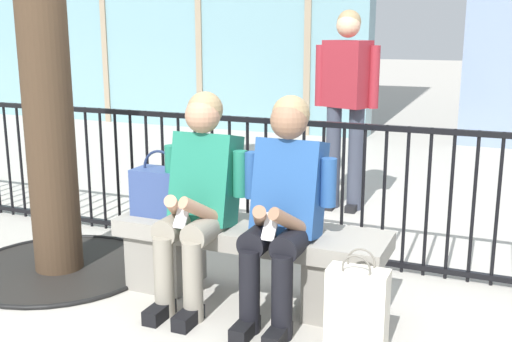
% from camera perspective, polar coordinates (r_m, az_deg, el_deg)
% --- Properties ---
extents(ground_plane, '(60.00, 60.00, 0.00)m').
position_cam_1_polar(ground_plane, '(3.74, -0.61, -11.59)').
color(ground_plane, '#B2ADA3').
extents(stone_bench, '(1.60, 0.44, 0.45)m').
position_cam_1_polar(stone_bench, '(3.64, -0.62, -7.70)').
color(stone_bench, gray).
rests_on(stone_bench, ground).
extents(seated_person_with_phone, '(0.52, 0.66, 1.21)m').
position_cam_1_polar(seated_person_with_phone, '(3.52, -5.31, -1.99)').
color(seated_person_with_phone, gray).
rests_on(seated_person_with_phone, ground).
extents(seated_person_companion, '(0.52, 0.66, 1.21)m').
position_cam_1_polar(seated_person_companion, '(3.31, 2.55, -2.88)').
color(seated_person_companion, black).
rests_on(seated_person_companion, ground).
extents(handbag_on_bench, '(0.32, 0.19, 0.40)m').
position_cam_1_polar(handbag_on_bench, '(3.79, -8.77, -1.83)').
color(handbag_on_bench, '#33477F').
rests_on(handbag_on_bench, stone_bench).
extents(shopping_bag, '(0.29, 0.14, 0.52)m').
position_cam_1_polar(shopping_bag, '(3.12, 9.26, -12.50)').
color(shopping_bag, beige).
rests_on(shopping_bag, ground).
extents(bystander_at_railing, '(0.55, 0.35, 1.71)m').
position_cam_1_polar(bystander_at_railing, '(5.38, 8.29, 6.91)').
color(bystander_at_railing, '#383D4C').
rests_on(bystander_at_railing, ground).
extents(plaza_railing, '(8.40, 0.04, 0.96)m').
position_cam_1_polar(plaza_railing, '(4.25, 3.47, -1.61)').
color(plaza_railing, black).
rests_on(plaza_railing, ground).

